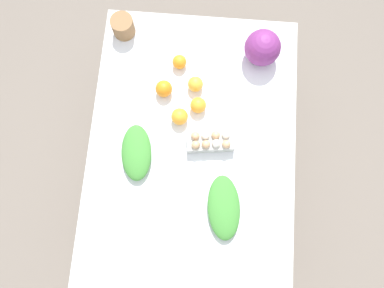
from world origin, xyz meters
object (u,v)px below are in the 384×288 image
Objects in this scene: cabbage_purple at (263,48)px; greens_bunch_scallion at (224,207)px; orange_0 at (195,84)px; orange_3 at (198,105)px; paper_bag at (123,26)px; greens_bunch_beet_tops at (136,152)px; orange_2 at (179,62)px; egg_carton at (211,141)px; orange_1 at (180,117)px; orange_4 at (164,89)px.

greens_bunch_scallion is at bearing 169.97° from cabbage_purple.
orange_0 is 0.11m from orange_3.
greens_bunch_beet_tops is (-0.64, -0.14, -0.02)m from paper_bag.
greens_bunch_scallion is at bearing -159.30° from orange_2.
egg_carton reaches higher than greens_bunch_beet_tops.
greens_bunch_scallion is 0.61m from orange_0.
cabbage_purple is at bearing -45.42° from greens_bunch_beet_tops.
orange_1 is (-0.45, -0.33, -0.01)m from paper_bag.
orange_2 is 0.91× the size of orange_3.
egg_carton is at bearing -157.68° from orange_3.
paper_bag is at bearing 12.15° from greens_bunch_beet_tops.
paper_bag is 0.56m from orange_3.
orange_4 is (-0.31, -0.24, -0.01)m from paper_bag.
orange_1 is 0.11m from orange_3.
orange_0 is 0.91× the size of orange_4.
orange_4 reaches higher than greens_bunch_beet_tops.
egg_carton reaches higher than orange_1.
greens_bunch_scallion is at bearing -117.56° from greens_bunch_beet_tops.
orange_3 is at bearing -52.49° from orange_1.
orange_0 is at bearing -76.12° from orange_4.
paper_bag is at bearing 37.09° from orange_4.
cabbage_purple is at bearing -45.73° from orange_1.
egg_carton is 0.35m from orange_4.
egg_carton is at bearing -76.83° from greens_bunch_beet_tops.
egg_carton is 0.79× the size of greens_bunch_scallion.
paper_bag is 0.42× the size of greens_bunch_beet_tops.
orange_4 reaches higher than orange_0.
orange_2 is (-0.08, 0.40, -0.05)m from cabbage_purple.
greens_bunch_beet_tops is (-0.08, 0.35, -0.01)m from egg_carton.
cabbage_purple is 0.41m from orange_2.
cabbage_purple is at bearing -78.56° from orange_2.
greens_bunch_beet_tops is 0.37m from orange_3.
orange_1 is 0.98× the size of orange_4.
egg_carton is 3.10× the size of orange_0.
cabbage_purple is 0.60× the size of greens_bunch_scallion.
orange_0 is at bearing -19.97° from orange_1.
orange_3 is (0.26, -0.27, 0.01)m from greens_bunch_beet_tops.
orange_1 is (0.11, 0.16, -0.00)m from egg_carton.
cabbage_purple reaches higher than orange_4.
greens_bunch_scallion is at bearing -163.32° from orange_0.
greens_bunch_beet_tops is 0.44m from orange_0.
orange_2 is at bearing 38.20° from orange_0.
paper_bag reaches higher than orange_3.
greens_bunch_scallion is (-0.78, 0.14, -0.06)m from cabbage_purple.
paper_bag is (0.56, 0.48, 0.01)m from egg_carton.
orange_3 reaches higher than greens_bunch_beet_tops.
cabbage_purple is 0.53m from egg_carton.
orange_1 is at bearing 134.27° from cabbage_purple.
orange_4 reaches higher than orange_1.
paper_bag is (0.08, 0.70, -0.04)m from cabbage_purple.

